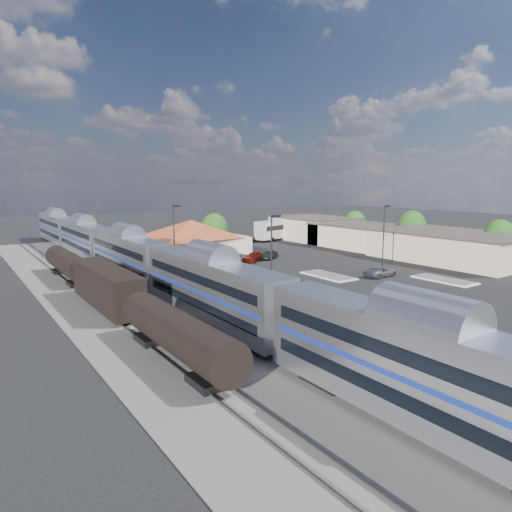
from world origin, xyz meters
TOP-DOWN VIEW (x-y plane):
  - ground at (0.00, 0.00)m, footprint 280.00×280.00m
  - railbed at (-21.00, 8.00)m, footprint 16.00×100.00m
  - platform at (-12.00, 6.00)m, footprint 5.50×92.00m
  - passenger_train at (-18.00, 14.20)m, footprint 3.00×104.00m
  - freight_cars at (-24.00, 2.91)m, footprint 2.80×46.00m
  - station_depot at (-4.56, 24.00)m, footprint 18.35×12.24m
  - buildings_east at (28.00, 14.28)m, footprint 14.40×51.40m
  - traffic_island_south at (4.00, 2.00)m, footprint 3.30×7.50m
  - traffic_island_north at (14.00, -8.00)m, footprint 3.30×7.50m
  - lamp_plat_s at (-10.90, -6.00)m, footprint 1.08×0.25m
  - lamp_plat_n at (-10.90, 16.00)m, footprint 1.08×0.25m
  - lamp_lot at (12.10, 0.00)m, footprint 1.08×0.25m
  - tree_east_a at (34.00, -4.00)m, footprint 4.56×4.56m
  - tree_east_b at (34.00, 12.00)m, footprint 4.94×4.94m
  - tree_east_c at (34.00, 26.00)m, footprint 4.41×4.41m
  - tree_depot at (3.00, 30.00)m, footprint 4.71×4.71m
  - pickup_truck at (-8.50, -15.78)m, footprint 5.54×3.77m
  - suv at (9.43, -1.90)m, footprint 4.97×2.57m
  - coach_bus at (21.77, 36.00)m, footprint 13.26×6.48m
  - person_a at (-12.08, -18.98)m, footprint 0.57×0.74m
  - person_b at (-11.90, 0.59)m, footprint 0.93×1.03m
  - parked_car_a at (-8.50, 16.64)m, footprint 4.04×3.21m
  - parked_car_b at (-7.25, 16.94)m, footprint 4.26×3.58m
  - parked_car_c at (-4.05, 16.64)m, footprint 5.10×4.15m
  - parked_car_d at (-0.85, 16.94)m, footprint 5.77×4.97m
  - parked_car_e at (2.35, 16.64)m, footprint 4.69×3.94m
  - parked_car_f at (5.55, 16.94)m, footprint 4.07×3.24m

SIDE VIEW (x-z plane):
  - ground at x=0.00m, z-range 0.00..0.00m
  - railbed at x=-21.00m, z-range 0.00..0.12m
  - platform at x=-12.00m, z-range 0.00..0.18m
  - traffic_island_south at x=4.00m, z-range 0.00..0.21m
  - traffic_island_north at x=14.00m, z-range 0.00..0.21m
  - parked_car_a at x=-8.50m, z-range 0.00..1.29m
  - parked_car_f at x=5.55m, z-range 0.00..1.30m
  - suv at x=9.43m, z-range 0.00..1.34m
  - parked_car_b at x=-7.25m, z-range 0.00..1.38m
  - parked_car_c at x=-4.05m, z-range 0.00..1.39m
  - parked_car_d at x=-0.85m, z-range 0.00..1.47m
  - parked_car_e at x=2.35m, z-range 0.00..1.51m
  - pickup_truck at x=-8.50m, z-range -0.05..1.76m
  - person_b at x=-11.90m, z-range 0.18..1.91m
  - person_a at x=-12.08m, z-range 0.18..1.97m
  - freight_cars at x=-24.00m, z-range -0.07..3.93m
  - buildings_east at x=28.00m, z-range -0.13..4.67m
  - coach_bus at x=21.77m, z-range 0.32..4.49m
  - passenger_train at x=-18.00m, z-range 0.09..5.64m
  - station_depot at x=-4.56m, z-range 0.03..6.23m
  - tree_east_c at x=34.00m, z-range 0.66..6.87m
  - tree_east_a at x=34.00m, z-range 0.68..7.10m
  - tree_depot at x=3.00m, z-range 0.71..7.34m
  - tree_east_b at x=34.00m, z-range 0.74..7.70m
  - lamp_plat_s at x=-10.90m, z-range 0.84..9.84m
  - lamp_plat_n at x=-10.90m, z-range 0.84..9.84m
  - lamp_lot at x=12.10m, z-range 0.84..9.84m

